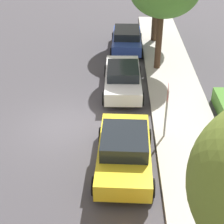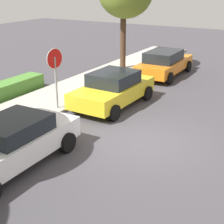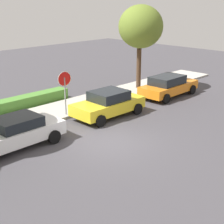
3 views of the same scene
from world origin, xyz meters
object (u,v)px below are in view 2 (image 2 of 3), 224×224
Objects in this scene: stop_sign at (55,68)px; parked_car_yellow at (113,89)px; parked_car_white at (10,143)px; parked_car_orange at (164,63)px.

stop_sign is 0.60× the size of parked_car_yellow.
parked_car_white is 11.71m from parked_car_orange.
stop_sign is 4.68m from parked_car_white.
parked_car_orange is at bearing 0.25° from parked_car_white.
parked_car_yellow is 0.93× the size of parked_car_white.
parked_car_white is at bearing -179.75° from parked_car_orange.
parked_car_yellow is at bearing -43.48° from stop_sign.
parked_car_orange is (11.71, 0.05, 0.02)m from parked_car_white.
parked_car_yellow reaches higher than parked_car_white.
parked_car_yellow reaches higher than parked_car_orange.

